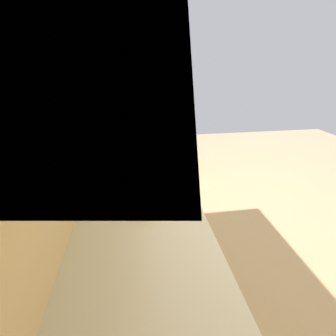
# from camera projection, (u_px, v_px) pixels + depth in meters

# --- Properties ---
(ground_plane) EXTENTS (6.91, 6.91, 0.00)m
(ground_plane) POSITION_uv_depth(u_px,v_px,m) (261.00, 243.00, 2.13)
(ground_plane) COLOR tan
(wall_back) EXTENTS (4.44, 0.12, 2.72)m
(wall_back) POSITION_uv_depth(u_px,v_px,m) (74.00, 99.00, 1.34)
(wall_back) COLOR #EEC77D
(wall_back) RESTS_ON ground_plane
(counter_run) EXTENTS (3.67, 0.62, 0.90)m
(counter_run) POSITION_uv_depth(u_px,v_px,m) (142.00, 245.00, 1.50)
(counter_run) COLOR #E1C16D
(counter_run) RESTS_ON ground_plane
(upper_cabinets) EXTENTS (2.49, 0.33, 0.56)m
(upper_cabinets) POSITION_uv_depth(u_px,v_px,m) (94.00, 1.00, 0.90)
(upper_cabinets) COLOR #E7BD6E
(oven_range) EXTENTS (0.59, 0.63, 1.08)m
(oven_range) POSITION_uv_depth(u_px,v_px,m) (137.00, 141.00, 3.39)
(oven_range) COLOR #B7BABF
(oven_range) RESTS_ON ground_plane
(microwave) EXTENTS (0.49, 0.39, 0.28)m
(microwave) POSITION_uv_depth(u_px,v_px,m) (133.00, 139.00, 1.65)
(microwave) COLOR white
(microwave) RESTS_ON counter_run
(bowl) EXTENTS (0.14, 0.14, 0.06)m
(bowl) POSITION_uv_depth(u_px,v_px,m) (146.00, 202.00, 1.11)
(bowl) COLOR gold
(bowl) RESTS_ON counter_run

